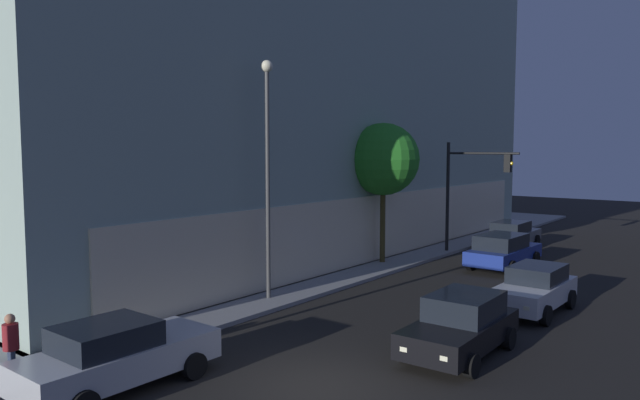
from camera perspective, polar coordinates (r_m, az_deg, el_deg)
ground_plane at (r=14.88m, az=-0.26°, el=-17.49°), size 120.00×120.00×0.00m
modern_building at (r=40.76m, az=-13.10°, el=11.05°), size 36.74×31.65×20.35m
traffic_light_far_corner at (r=32.32m, az=14.13°, el=1.80°), size 0.32×3.91×5.85m
street_lamp_sidewalk at (r=21.83m, az=-5.05°, el=4.58°), size 0.44×0.44×8.70m
sidewalk_tree at (r=28.95m, az=6.06°, el=3.87°), size 3.50×3.50×6.76m
pedestrian_waiting at (r=16.13m, az=-27.45°, el=-11.98°), size 0.36×0.36×1.67m
car_silver at (r=15.29m, az=-18.89°, el=-13.82°), size 4.75×2.18×1.64m
car_black at (r=17.21m, az=13.32°, el=-11.54°), size 4.36×2.11×1.66m
car_white at (r=22.23m, az=19.83°, el=-7.97°), size 4.32×2.02×1.60m
car_blue at (r=29.54m, az=17.09°, el=-4.64°), size 4.84×2.30×1.66m
car_grey at (r=35.56m, az=17.90°, el=-3.15°), size 4.76×2.02×1.57m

